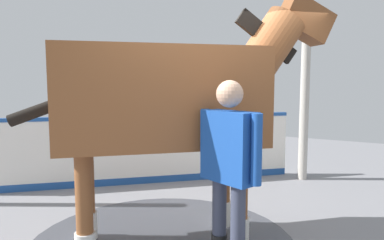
# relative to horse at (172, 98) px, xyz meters

# --- Properties ---
(ground_plane) EXTENTS (16.00, 16.00, 0.02)m
(ground_plane) POSITION_rel_horse_xyz_m (0.14, -0.12, -1.58)
(ground_plane) COLOR gray
(barrier_wall) EXTENTS (3.74, 4.01, 1.18)m
(barrier_wall) POSITION_rel_horse_xyz_m (1.61, 1.66, -1.02)
(barrier_wall) COLOR white
(barrier_wall) RESTS_ON ground
(roof_post_near) EXTENTS (0.16, 0.16, 2.64)m
(roof_post_near) POSITION_rel_horse_xyz_m (3.26, -0.69, -0.25)
(roof_post_near) COLOR #B7B2A8
(roof_post_near) RESTS_ON ground
(horse) EXTENTS (2.52, 2.67, 2.72)m
(horse) POSITION_rel_horse_xyz_m (0.00, 0.00, 0.00)
(horse) COLOR brown
(horse) RESTS_ON ground
(handler) EXTENTS (0.38, 0.66, 1.76)m
(handler) POSITION_rel_horse_xyz_m (-0.35, -0.81, -0.54)
(handler) COLOR black
(handler) RESTS_ON ground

